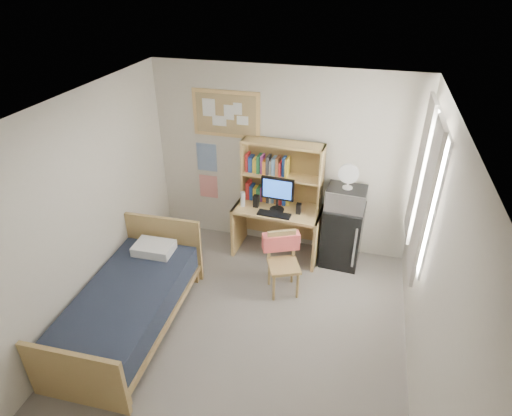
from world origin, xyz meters
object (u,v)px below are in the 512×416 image
(microwave, at_px, (346,198))
(desk_fan, at_px, (349,177))
(desk, at_px, (277,231))
(speaker_left, at_px, (256,201))
(desk_chair, at_px, (284,265))
(mini_fridge, at_px, (342,234))
(bulletin_board, at_px, (226,114))
(monitor, at_px, (277,195))
(bed, at_px, (129,309))
(speaker_right, at_px, (299,209))

(microwave, bearing_deg, desk_fan, 0.00)
(desk_fan, bearing_deg, microwave, 0.00)
(desk, relative_size, speaker_left, 6.89)
(desk, bearing_deg, desk_fan, 4.72)
(desk_chair, xyz_separation_m, mini_fridge, (0.64, 0.84, 0.03))
(desk_chair, distance_m, desk_fan, 1.39)
(bulletin_board, relative_size, desk, 0.78)
(mini_fridge, height_order, speaker_left, speaker_left)
(desk, xyz_separation_m, monitor, (-0.00, -0.06, 0.61))
(monitor, height_order, speaker_left, monitor)
(mini_fridge, height_order, bed, mini_fridge)
(desk_fan, bearing_deg, speaker_left, -172.95)
(desk_chair, bearing_deg, bed, -169.61)
(bulletin_board, distance_m, monitor, 1.29)
(microwave, bearing_deg, mini_fridge, 90.00)
(bulletin_board, bearing_deg, speaker_right, -19.00)
(bed, relative_size, speaker_left, 11.40)
(monitor, relative_size, desk_fan, 1.48)
(bulletin_board, height_order, bed, bulletin_board)
(bulletin_board, bearing_deg, desk_chair, -45.96)
(bulletin_board, relative_size, mini_fridge, 1.07)
(speaker_left, xyz_separation_m, microwave, (1.20, 0.06, 0.19))
(speaker_left, bearing_deg, desk_chair, -50.27)
(speaker_left, bearing_deg, bed, -115.57)
(speaker_left, distance_m, desk_fan, 1.30)
(speaker_right, bearing_deg, monitor, -180.00)
(bulletin_board, distance_m, desk_chair, 2.16)
(desk_chair, relative_size, speaker_left, 4.70)
(desk, height_order, speaker_right, speaker_right)
(speaker_left, height_order, speaker_right, speaker_left)
(bulletin_board, height_order, desk, bulletin_board)
(speaker_right, relative_size, microwave, 0.31)
(speaker_left, height_order, desk_fan, desk_fan)
(desk_chair, relative_size, speaker_right, 5.34)
(microwave, bearing_deg, monitor, -170.83)
(bed, bearing_deg, desk, 53.41)
(bulletin_board, xyz_separation_m, speaker_left, (0.51, -0.35, -1.08))
(speaker_left, distance_m, speaker_right, 0.60)
(speaker_left, xyz_separation_m, speaker_right, (0.60, -0.03, -0.01))
(speaker_left, xyz_separation_m, desk_fan, (1.20, 0.06, 0.49))
(monitor, distance_m, desk_fan, 0.97)
(speaker_left, bearing_deg, bulletin_board, 149.02)
(bed, bearing_deg, desk_chair, 32.77)
(bed, distance_m, microwave, 3.01)
(desk, bearing_deg, desk_chair, -68.93)
(microwave, distance_m, desk_fan, 0.31)
(desk, distance_m, desk_fan, 1.31)
(mini_fridge, height_order, microwave, microwave)
(bulletin_board, bearing_deg, microwave, -9.37)
(desk, distance_m, speaker_left, 0.55)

